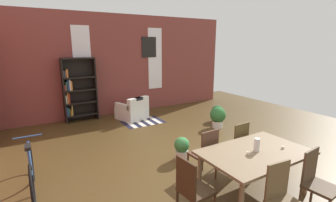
# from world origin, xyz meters

# --- Properties ---
(ground_plane) EXTENTS (11.55, 11.55, 0.00)m
(ground_plane) POSITION_xyz_m (0.00, 0.00, 0.00)
(ground_plane) COLOR #4B371A
(back_wall_brick) EXTENTS (8.37, 0.12, 3.37)m
(back_wall_brick) POSITION_xyz_m (0.00, 4.50, 1.69)
(back_wall_brick) COLOR brown
(back_wall_brick) RESTS_ON ground
(window_pane_0) EXTENTS (0.55, 0.02, 2.19)m
(window_pane_0) POSITION_xyz_m (-1.29, 4.43, 1.85)
(window_pane_0) COLOR white
(window_pane_1) EXTENTS (0.55, 0.02, 2.19)m
(window_pane_1) POSITION_xyz_m (1.29, 4.43, 1.85)
(window_pane_1) COLOR white
(dining_table) EXTENTS (1.69, 1.06, 0.75)m
(dining_table) POSITION_xyz_m (0.06, -1.26, 0.67)
(dining_table) COLOR #7B6549
(dining_table) RESTS_ON ground
(vase_on_table) EXTENTS (0.09, 0.09, 0.21)m
(vase_on_table) POSITION_xyz_m (0.08, -1.26, 0.86)
(vase_on_table) COLOR silver
(vase_on_table) RESTS_ON dining_table
(tealight_candle_0) EXTENTS (0.04, 0.04, 0.04)m
(tealight_candle_0) POSITION_xyz_m (-0.13, -1.27, 0.77)
(tealight_candle_0) COLOR silver
(tealight_candle_0) RESTS_ON dining_table
(tealight_candle_1) EXTENTS (0.04, 0.04, 0.04)m
(tealight_candle_1) POSITION_xyz_m (0.52, -1.41, 0.77)
(tealight_candle_1) COLOR silver
(tealight_candle_1) RESTS_ON dining_table
(dining_chair_near_left) EXTENTS (0.44, 0.44, 0.95)m
(dining_chair_near_left) POSITION_xyz_m (-0.31, -2.01, 0.51)
(dining_chair_near_left) COLOR brown
(dining_chair_near_left) RESTS_ON ground
(dining_chair_near_right) EXTENTS (0.43, 0.43, 0.95)m
(dining_chair_near_right) POSITION_xyz_m (0.44, -2.01, 0.51)
(dining_chair_near_right) COLOR #4C3A27
(dining_chair_near_right) RESTS_ON ground
(dining_chair_head_left) EXTENTS (0.43, 0.43, 0.95)m
(dining_chair_head_left) POSITION_xyz_m (-1.16, -1.26, 0.51)
(dining_chair_head_left) COLOR #382616
(dining_chair_head_left) RESTS_ON ground
(dining_chair_far_left) EXTENTS (0.42, 0.42, 0.95)m
(dining_chair_far_left) POSITION_xyz_m (-0.32, -0.50, 0.51)
(dining_chair_far_left) COLOR #4D3225
(dining_chair_far_left) RESTS_ON ground
(dining_chair_far_right) EXTENTS (0.42, 0.42, 0.95)m
(dining_chair_far_right) POSITION_xyz_m (0.45, -0.50, 0.51)
(dining_chair_far_right) COLOR #4F3F21
(dining_chair_far_right) RESTS_ON ground
(bookshelf_tall) EXTENTS (1.00, 0.33, 1.99)m
(bookshelf_tall) POSITION_xyz_m (-1.55, 4.24, 1.00)
(bookshelf_tall) COLOR black
(bookshelf_tall) RESTS_ON ground
(armchair_white) EXTENTS (1.02, 1.02, 0.75)m
(armchair_white) POSITION_xyz_m (-0.01, 3.55, 0.28)
(armchair_white) COLOR white
(armchair_white) RESTS_ON ground
(bicycle_second) EXTENTS (0.44, 1.68, 0.90)m
(bicycle_second) POSITION_xyz_m (-2.99, 0.62, 0.36)
(bicycle_second) COLOR black
(bicycle_second) RESTS_ON ground
(potted_plant_by_shelf) EXTENTS (0.38, 0.38, 0.50)m
(potted_plant_by_shelf) POSITION_xyz_m (2.21, 1.98, 0.28)
(potted_plant_by_shelf) COLOR #9E6042
(potted_plant_by_shelf) RESTS_ON ground
(potted_plant_corner) EXTENTS (0.32, 0.32, 0.49)m
(potted_plant_corner) POSITION_xyz_m (-0.24, 0.34, 0.26)
(potted_plant_corner) COLOR silver
(potted_plant_corner) RESTS_ON ground
(potted_plant_window) EXTENTS (0.46, 0.46, 0.61)m
(potted_plant_window) POSITION_xyz_m (1.80, 1.50, 0.33)
(potted_plant_window) COLOR silver
(potted_plant_window) RESTS_ON ground
(striped_rug) EXTENTS (1.24, 0.87, 0.01)m
(striped_rug) POSITION_xyz_m (0.13, 3.08, 0.00)
(striped_rug) COLOR #1E1E33
(striped_rug) RESTS_ON ground
(framed_picture) EXTENTS (0.56, 0.03, 0.72)m
(framed_picture) POSITION_xyz_m (1.05, 4.43, 2.28)
(framed_picture) COLOR black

